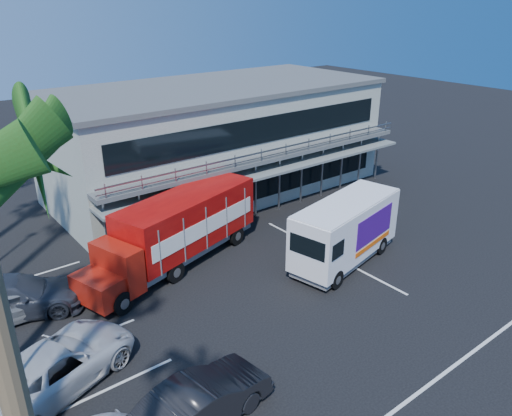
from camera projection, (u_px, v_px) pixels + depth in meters
ground at (345, 291)px, 23.20m from camera, size 120.00×120.00×0.00m
building at (217, 138)px, 34.30m from camera, size 22.40×12.00×7.30m
red_truck at (178, 229)px, 24.93m from camera, size 10.67×5.27×3.51m
white_van at (345, 231)px, 25.09m from camera, size 7.18×3.71×3.34m
parked_car_b at (200, 404)px, 15.66m from camera, size 5.25×2.46×1.67m
parked_car_c at (56, 366)px, 17.28m from camera, size 6.57×4.71×1.66m
parked_car_d at (14, 296)px, 21.27m from camera, size 6.27×4.36×1.69m
parked_car_e at (17, 302)px, 21.01m from camera, size 4.49×1.98×1.50m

